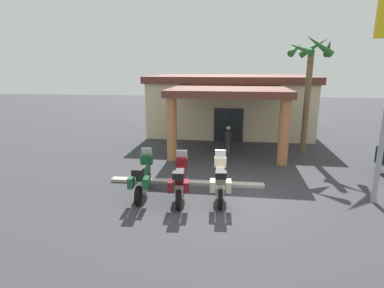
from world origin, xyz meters
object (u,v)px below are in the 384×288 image
motorcycle_green (143,178)px  pedestrian (228,139)px  palm_tree_near_portico (310,67)px  motorcycle_maroon (180,181)px  motorcycle_cream (220,181)px  motel_building (230,103)px

motorcycle_green → pedestrian: bearing=-31.3°
motorcycle_green → palm_tree_near_portico: bearing=-48.3°
motorcycle_green → palm_tree_near_portico: (7.17, 7.17, 3.89)m
motorcycle_green → motorcycle_maroon: 1.41m
motorcycle_cream → palm_tree_near_portico: palm_tree_near_portico is taller
motel_building → motorcycle_green: size_ratio=5.42×
motorcycle_cream → palm_tree_near_portico: (4.38, 7.14, 3.89)m
motorcycle_maroon → palm_tree_near_portico: size_ratio=0.36×
motorcycle_maroon → pedestrian: size_ratio=1.37×
pedestrian → palm_tree_near_portico: palm_tree_near_portico is taller
pedestrian → motorcycle_green: bearing=-124.2°
motorcycle_green → motorcycle_maroon: (1.39, -0.17, 0.00)m
motorcycle_green → pedestrian: 6.45m
motorcycle_green → motel_building: bearing=-17.4°
motel_building → pedestrian: (-0.05, -6.51, -1.13)m
motorcycle_cream → pedestrian: 5.67m
motorcycle_green → palm_tree_near_portico: 10.86m
palm_tree_near_portico → pedestrian: bearing=-160.5°
motel_building → pedestrian: motel_building is taller
motel_building → palm_tree_near_portico: (4.10, -5.03, 2.53)m
motel_building → motorcycle_green: motel_building is taller
motel_building → motorcycle_maroon: size_ratio=5.42×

